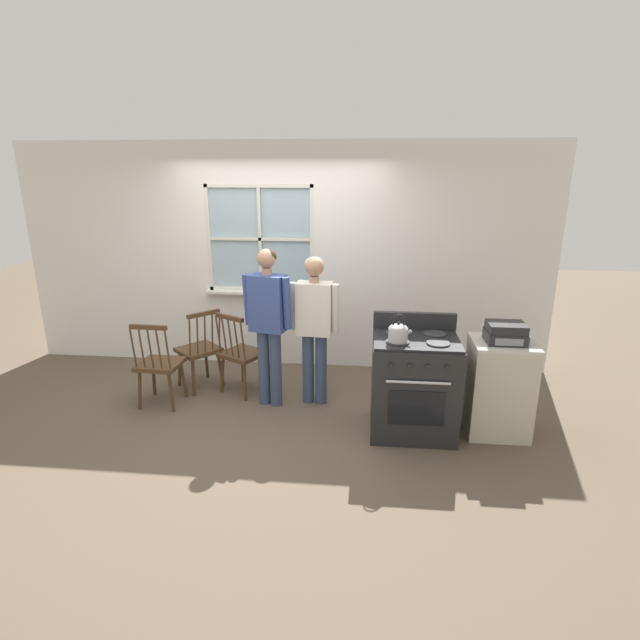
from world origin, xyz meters
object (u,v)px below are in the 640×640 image
object	(u,v)px
stove	(414,384)
person_elderly_left	(268,315)
kettle	(398,332)
chair_center_cluster	(241,355)
stereo	(506,333)
chair_by_window	(200,351)
person_teen_center	(314,318)
chair_near_wall	(159,365)
side_counter	(499,387)
potted_plant	(269,287)

from	to	relation	value
stove	person_elderly_left	bearing A→B (deg)	163.88
stove	kettle	size ratio (longest dim) A/B	4.39
chair_center_cluster	stereo	xyz separation A→B (m)	(2.59, -0.63, 0.55)
kettle	chair_by_window	bearing A→B (deg)	157.37
kettle	person_teen_center	bearing A→B (deg)	141.69
kettle	person_elderly_left	bearing A→B (deg)	156.61
chair_near_wall	side_counter	size ratio (longest dim) A/B	1.02
chair_by_window	chair_center_cluster	bearing A→B (deg)	123.62
chair_by_window	stereo	xyz separation A→B (m)	(3.08, -0.71, 0.55)
kettle	side_counter	xyz separation A→B (m)	(0.96, 0.20, -0.57)
potted_plant	side_counter	bearing A→B (deg)	-30.40
person_elderly_left	stove	xyz separation A→B (m)	(1.44, -0.42, -0.50)
side_counter	stereo	distance (m)	0.54
chair_by_window	chair_near_wall	world-z (taller)	same
person_teen_center	stove	distance (m)	1.20
chair_by_window	potted_plant	distance (m)	1.14
chair_center_cluster	stove	size ratio (longest dim) A/B	0.85
chair_near_wall	side_counter	distance (m)	3.37
person_teen_center	stereo	distance (m)	1.82
person_teen_center	kettle	bearing A→B (deg)	-34.26
chair_by_window	person_teen_center	distance (m)	1.43
chair_center_cluster	person_elderly_left	bearing A→B (deg)	174.06
stove	stereo	bearing A→B (deg)	3.27
person_elderly_left	stove	size ratio (longest dim) A/B	1.52
chair_by_window	chair_near_wall	bearing A→B (deg)	11.61
kettle	potted_plant	world-z (taller)	potted_plant
chair_near_wall	stereo	size ratio (longest dim) A/B	2.71
person_elderly_left	person_teen_center	size ratio (longest dim) A/B	1.05
chair_near_wall	person_teen_center	size ratio (longest dim) A/B	0.59
chair_near_wall	person_elderly_left	size ratio (longest dim) A/B	0.56
kettle	side_counter	world-z (taller)	kettle
chair_center_cluster	stove	world-z (taller)	stove
chair_center_cluster	kettle	world-z (taller)	kettle
stove	potted_plant	world-z (taller)	potted_plant
chair_near_wall	chair_center_cluster	world-z (taller)	same
chair_by_window	stove	distance (m)	2.42
chair_near_wall	person_elderly_left	xyz separation A→B (m)	(1.14, 0.12, 0.54)
chair_center_cluster	side_counter	bearing A→B (deg)	-163.66
side_counter	kettle	bearing A→B (deg)	-168.36
chair_by_window	chair_near_wall	xyz separation A→B (m)	(-0.27, -0.46, 0.00)
chair_by_window	stereo	bearing A→B (deg)	119.48
chair_near_wall	potted_plant	bearing A→B (deg)	-125.97
chair_by_window	potted_plant	world-z (taller)	potted_plant
person_elderly_left	chair_center_cluster	bearing A→B (deg)	157.52
chair_center_cluster	side_counter	world-z (taller)	chair_center_cluster
stove	side_counter	size ratio (longest dim) A/B	1.20
chair_center_cluster	potted_plant	world-z (taller)	potted_plant
kettle	potted_plant	xyz separation A→B (m)	(-1.47, 1.62, -0.01)
person_elderly_left	kettle	xyz separation A→B (m)	(1.27, -0.55, 0.05)
stove	side_counter	bearing A→B (deg)	4.79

